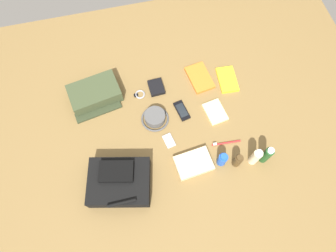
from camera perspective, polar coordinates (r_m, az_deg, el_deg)
ground_plane at (r=1.76m, az=0.00°, el=-0.65°), size 2.64×2.02×0.02m
backpack at (r=1.62m, az=-9.43°, el=-10.61°), size 0.37×0.32×0.13m
toiletry_pouch at (r=1.85m, az=-14.00°, el=6.08°), size 0.33×0.28×0.09m
bucket_hat at (r=1.75m, az=-2.54°, el=1.66°), size 0.17×0.17×0.06m
shampoo_bottle at (r=1.70m, az=18.57°, el=-5.34°), size 0.05×0.05×0.16m
lotion_bottle at (r=1.68m, az=16.61°, el=-5.77°), size 0.05×0.05×0.15m
cologne_bottle at (r=1.67m, az=13.37°, el=-6.53°), size 0.05×0.05×0.11m
deodorant_spray at (r=1.66m, az=10.50°, el=-6.38°), size 0.05×0.05×0.11m
paperback_novel at (r=1.93m, az=11.42°, el=8.83°), size 0.12×0.19×0.02m
travel_guidebook at (r=1.91m, az=6.16°, el=9.30°), size 0.16×0.22×0.02m
cell_phone at (r=1.79m, az=2.68°, el=2.99°), size 0.08×0.14×0.01m
media_player at (r=1.71m, az=0.18°, el=-2.87°), size 0.07×0.09×0.01m
wristwatch at (r=1.85m, az=-5.55°, el=6.10°), size 0.07×0.06×0.01m
toothbrush at (r=1.74m, az=10.94°, el=-3.26°), size 0.17×0.02×0.02m
wallet at (r=1.86m, az=-2.29°, el=7.51°), size 0.09×0.11×0.02m
notepad at (r=1.80m, az=9.13°, el=2.70°), size 0.13×0.17×0.02m
folded_towel at (r=1.67m, az=4.99°, el=-7.22°), size 0.21×0.16×0.04m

